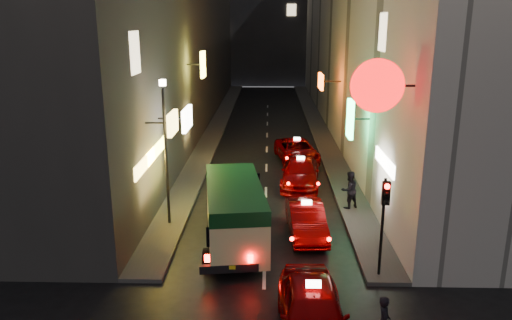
# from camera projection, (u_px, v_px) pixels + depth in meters

# --- Properties ---
(building_left) EXTENTS (7.44, 52.00, 18.00)m
(building_left) POSITION_uv_depth(u_px,v_px,m) (168.00, 16.00, 39.76)
(building_left) COLOR #353230
(building_left) RESTS_ON ground
(building_right) EXTENTS (8.15, 52.00, 18.00)m
(building_right) POSITION_uv_depth(u_px,v_px,m) (369.00, 16.00, 39.36)
(building_right) COLOR beige
(building_right) RESTS_ON ground
(building_far) EXTENTS (30.00, 10.00, 22.00)m
(building_far) POSITION_uv_depth(u_px,v_px,m) (269.00, 3.00, 69.82)
(building_far) COLOR #323237
(building_far) RESTS_ON ground
(sidewalk_left) EXTENTS (1.50, 52.00, 0.15)m
(sidewalk_left) POSITION_uv_depth(u_px,v_px,m) (217.00, 126.00, 42.08)
(sidewalk_left) COLOR #44423F
(sidewalk_left) RESTS_ON ground
(sidewalk_right) EXTENTS (1.50, 52.00, 0.15)m
(sidewalk_right) POSITION_uv_depth(u_px,v_px,m) (318.00, 127.00, 41.87)
(sidewalk_right) COLOR #44423F
(sidewalk_right) RESTS_ON ground
(minibus) EXTENTS (2.86, 6.19, 2.56)m
(minibus) POSITION_uv_depth(u_px,v_px,m) (234.00, 207.00, 19.54)
(minibus) COLOR beige
(minibus) RESTS_ON ground
(taxi_near) EXTENTS (2.52, 5.87, 2.02)m
(taxi_near) POSITION_uv_depth(u_px,v_px,m) (313.00, 308.00, 13.95)
(taxi_near) COLOR #810102
(taxi_near) RESTS_ON ground
(taxi_second) EXTENTS (2.29, 5.02, 1.73)m
(taxi_second) POSITION_uv_depth(u_px,v_px,m) (306.00, 217.00, 20.78)
(taxi_second) COLOR #810102
(taxi_second) RESTS_ON ground
(taxi_third) EXTENTS (2.62, 5.43, 1.84)m
(taxi_third) POSITION_uv_depth(u_px,v_px,m) (300.00, 170.00, 27.08)
(taxi_third) COLOR #810102
(taxi_third) RESTS_ON ground
(taxi_far) EXTENTS (2.82, 5.29, 1.77)m
(taxi_far) POSITION_uv_depth(u_px,v_px,m) (297.00, 149.00, 31.71)
(taxi_far) COLOR #810102
(taxi_far) RESTS_ON ground
(pedestrian_crossing) EXTENTS (0.38, 0.58, 1.73)m
(pedestrian_crossing) POSITION_uv_depth(u_px,v_px,m) (384.00, 319.00, 13.55)
(pedestrian_crossing) COLOR black
(pedestrian_crossing) RESTS_ON ground
(pedestrian_sidewalk) EXTENTS (0.89, 0.77, 2.02)m
(pedestrian_sidewalk) POSITION_uv_depth(u_px,v_px,m) (349.00, 187.00, 23.29)
(pedestrian_sidewalk) COLOR black
(pedestrian_sidewalk) RESTS_ON sidewalk_right
(traffic_light) EXTENTS (0.26, 0.43, 3.50)m
(traffic_light) POSITION_uv_depth(u_px,v_px,m) (384.00, 207.00, 16.60)
(traffic_light) COLOR black
(traffic_light) RESTS_ON sidewalk_right
(lamp_post) EXTENTS (0.28, 0.28, 6.22)m
(lamp_post) POSITION_uv_depth(u_px,v_px,m) (166.00, 143.00, 20.88)
(lamp_post) COLOR black
(lamp_post) RESTS_ON sidewalk_left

